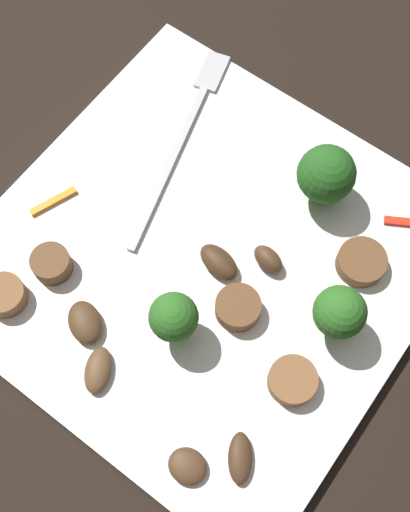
{
  "coord_description": "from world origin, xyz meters",
  "views": [
    {
      "loc": [
        -0.14,
        -0.1,
        0.44
      ],
      "look_at": [
        0.0,
        0.0,
        0.01
      ],
      "focal_mm": 46.71,
      "sensor_mm": 36.0,
      "label": 1
    }
  ],
  "objects_px": {
    "plate": "(205,259)",
    "sausage_slice_4": "(361,262)",
    "broccoli_floret_1": "(174,317)",
    "mushroom_2": "(218,263)",
    "broccoli_floret_0": "(340,313)",
    "mushroom_1": "(187,466)",
    "broccoli_floret_2": "(326,174)",
    "fork": "(185,131)",
    "sausage_slice_2": "(238,308)",
    "pepper_strip_1": "(53,201)",
    "mushroom_3": "(98,370)",
    "sausage_slice_3": "(51,264)",
    "mushroom_5": "(240,458)",
    "sausage_slice_0": "(4,295)",
    "sausage_slice_1": "(292,381)",
    "mushroom_0": "(85,322)",
    "mushroom_4": "(268,259)"
  },
  "relations": [
    {
      "from": "broccoli_floret_2",
      "to": "sausage_slice_2",
      "type": "relative_size",
      "value": 1.66
    },
    {
      "from": "broccoli_floret_1",
      "to": "mushroom_2",
      "type": "xyz_separation_m",
      "value": [
        0.05,
        0.0,
        -0.02
      ]
    },
    {
      "from": "plate",
      "to": "sausage_slice_3",
      "type": "bearing_deg",
      "value": 131.24
    },
    {
      "from": "broccoli_floret_0",
      "to": "sausage_slice_2",
      "type": "distance_m",
      "value": 0.07
    },
    {
      "from": "mushroom_1",
      "to": "mushroom_3",
      "type": "xyz_separation_m",
      "value": [
        0.01,
        0.08,
        0.0
      ]
    },
    {
      "from": "fork",
      "to": "broccoli_floret_2",
      "type": "distance_m",
      "value": 0.11
    },
    {
      "from": "plate",
      "to": "fork",
      "type": "relative_size",
      "value": 1.66
    },
    {
      "from": "broccoli_floret_0",
      "to": "broccoli_floret_1",
      "type": "bearing_deg",
      "value": 128.13
    },
    {
      "from": "sausage_slice_0",
      "to": "sausage_slice_1",
      "type": "relative_size",
      "value": 0.92
    },
    {
      "from": "sausage_slice_3",
      "to": "mushroom_5",
      "type": "distance_m",
      "value": 0.18
    },
    {
      "from": "mushroom_4",
      "to": "mushroom_5",
      "type": "height_order",
      "value": "mushroom_4"
    },
    {
      "from": "broccoli_floret_1",
      "to": "sausage_slice_3",
      "type": "relative_size",
      "value": 1.7
    },
    {
      "from": "broccoli_floret_1",
      "to": "mushroom_3",
      "type": "xyz_separation_m",
      "value": [
        -0.05,
        0.02,
        -0.02
      ]
    },
    {
      "from": "sausage_slice_2",
      "to": "fork",
      "type": "bearing_deg",
      "value": 51.13
    },
    {
      "from": "sausage_slice_0",
      "to": "mushroom_1",
      "type": "distance_m",
      "value": 0.17
    },
    {
      "from": "plate",
      "to": "mushroom_5",
      "type": "distance_m",
      "value": 0.14
    },
    {
      "from": "broccoli_floret_1",
      "to": "mushroom_3",
      "type": "relative_size",
      "value": 1.49
    },
    {
      "from": "sausage_slice_0",
      "to": "mushroom_3",
      "type": "xyz_separation_m",
      "value": [
        -0.0,
        -0.08,
        -0.0
      ]
    },
    {
      "from": "plate",
      "to": "mushroom_4",
      "type": "xyz_separation_m",
      "value": [
        0.02,
        -0.04,
        0.01
      ]
    },
    {
      "from": "broccoli_floret_0",
      "to": "mushroom_1",
      "type": "xyz_separation_m",
      "value": [
        -0.13,
        0.02,
        -0.03
      ]
    },
    {
      "from": "fork",
      "to": "mushroom_4",
      "type": "xyz_separation_m",
      "value": [
        -0.05,
        -0.11,
        0.01
      ]
    },
    {
      "from": "sausage_slice_3",
      "to": "pepper_strip_1",
      "type": "height_order",
      "value": "sausage_slice_3"
    },
    {
      "from": "sausage_slice_0",
      "to": "sausage_slice_2",
      "type": "bearing_deg",
      "value": -56.83
    },
    {
      "from": "sausage_slice_3",
      "to": "mushroom_4",
      "type": "bearing_deg",
      "value": -52.18
    },
    {
      "from": "sausage_slice_2",
      "to": "pepper_strip_1",
      "type": "distance_m",
      "value": 0.15
    },
    {
      "from": "sausage_slice_2",
      "to": "mushroom_3",
      "type": "xyz_separation_m",
      "value": [
        -0.09,
        0.05,
        -0.0
      ]
    },
    {
      "from": "mushroom_1",
      "to": "mushroom_2",
      "type": "height_order",
      "value": "mushroom_2"
    },
    {
      "from": "broccoli_floret_0",
      "to": "mushroom_3",
      "type": "relative_size",
      "value": 1.54
    },
    {
      "from": "broccoli_floret_1",
      "to": "mushroom_2",
      "type": "distance_m",
      "value": 0.06
    },
    {
      "from": "mushroom_0",
      "to": "mushroom_5",
      "type": "relative_size",
      "value": 0.98
    },
    {
      "from": "sausage_slice_2",
      "to": "sausage_slice_3",
      "type": "distance_m",
      "value": 0.13
    },
    {
      "from": "broccoli_floret_0",
      "to": "mushroom_1",
      "type": "relative_size",
      "value": 1.93
    },
    {
      "from": "sausage_slice_2",
      "to": "mushroom_3",
      "type": "height_order",
      "value": "sausage_slice_2"
    },
    {
      "from": "sausage_slice_1",
      "to": "sausage_slice_4",
      "type": "xyz_separation_m",
      "value": [
        0.1,
        0.01,
        -0.0
      ]
    },
    {
      "from": "broccoli_floret_1",
      "to": "mushroom_4",
      "type": "xyz_separation_m",
      "value": [
        0.08,
        -0.02,
        -0.02
      ]
    },
    {
      "from": "fork",
      "to": "sausage_slice_1",
      "type": "height_order",
      "value": "sausage_slice_1"
    },
    {
      "from": "plate",
      "to": "sausage_slice_4",
      "type": "xyz_separation_m",
      "value": [
        0.06,
        -0.09,
        0.01
      ]
    },
    {
      "from": "broccoli_floret_2",
      "to": "sausage_slice_4",
      "type": "relative_size",
      "value": 1.5
    },
    {
      "from": "fork",
      "to": "sausage_slice_2",
      "type": "distance_m",
      "value": 0.15
    },
    {
      "from": "broccoli_floret_1",
      "to": "sausage_slice_2",
      "type": "distance_m",
      "value": 0.05
    },
    {
      "from": "plate",
      "to": "fork",
      "type": "bearing_deg",
      "value": 44.92
    },
    {
      "from": "broccoli_floret_2",
      "to": "fork",
      "type": "bearing_deg",
      "value": 98.0
    },
    {
      "from": "plate",
      "to": "mushroom_3",
      "type": "xyz_separation_m",
      "value": [
        -0.11,
        0.01,
        0.01
      ]
    },
    {
      "from": "sausage_slice_2",
      "to": "mushroom_5",
      "type": "distance_m",
      "value": 0.1
    },
    {
      "from": "sausage_slice_1",
      "to": "mushroom_0",
      "type": "height_order",
      "value": "same"
    },
    {
      "from": "sausage_slice_4",
      "to": "pepper_strip_1",
      "type": "bearing_deg",
      "value": 113.73
    },
    {
      "from": "mushroom_0",
      "to": "mushroom_4",
      "type": "bearing_deg",
      "value": -33.64
    },
    {
      "from": "sausage_slice_1",
      "to": "mushroom_1",
      "type": "relative_size",
      "value": 1.28
    },
    {
      "from": "pepper_strip_1",
      "to": "broccoli_floret_1",
      "type": "bearing_deg",
      "value": -100.38
    },
    {
      "from": "sausage_slice_0",
      "to": "mushroom_5",
      "type": "height_order",
      "value": "sausage_slice_0"
    }
  ]
}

